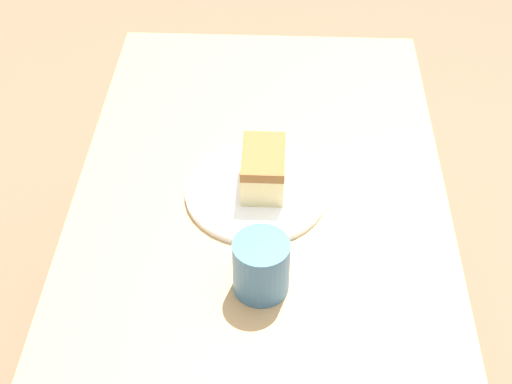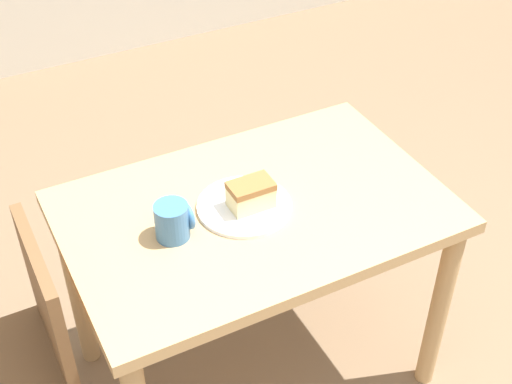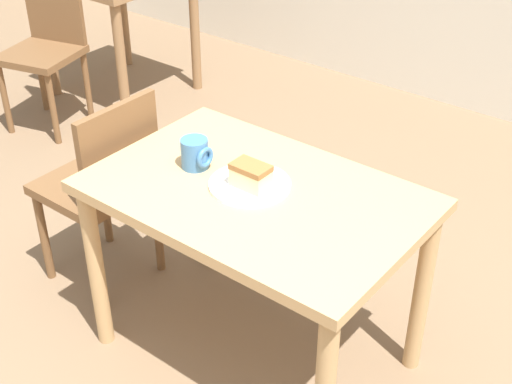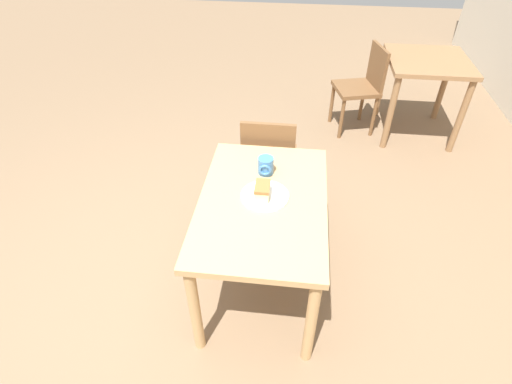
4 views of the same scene
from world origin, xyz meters
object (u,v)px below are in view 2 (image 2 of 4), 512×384
at_px(plate, 244,206).
at_px(coffee_mug, 174,221).
at_px(dining_table_near, 255,234).
at_px(cake_slice, 251,194).
at_px(chair_near_window, 15,365).

bearing_deg(plate, coffee_mug, -175.37).
height_order(dining_table_near, plate, plate).
bearing_deg(plate, cake_slice, -41.48).
distance_m(plate, coffee_mug, 0.23).
height_order(plate, coffee_mug, coffee_mug).
bearing_deg(dining_table_near, coffee_mug, -177.79).
relative_size(chair_near_window, plate, 3.15).
bearing_deg(chair_near_window, dining_table_near, 92.33).
distance_m(chair_near_window, cake_slice, 0.78).
height_order(dining_table_near, chair_near_window, chair_near_window).
xyz_separation_m(dining_table_near, cake_slice, (-0.02, -0.00, 0.16)).
xyz_separation_m(dining_table_near, chair_near_window, (-0.74, -0.03, -0.14)).
distance_m(chair_near_window, coffee_mug, 0.57).
bearing_deg(chair_near_window, plate, 93.09).
xyz_separation_m(dining_table_near, plate, (-0.03, 0.01, 0.11)).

